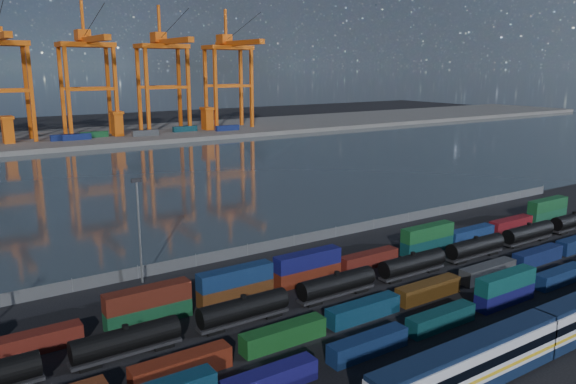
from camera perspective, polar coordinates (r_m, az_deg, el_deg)
ground at (r=85.71m, az=11.38°, el=-10.24°), size 700.00×700.00×0.00m
harbor_water at (r=173.05m, az=-13.91°, el=1.31°), size 700.00×700.00×0.00m
far_quay at (r=273.01m, az=-21.53°, el=5.06°), size 700.00×70.00×2.00m
container_row_south at (r=64.09m, az=2.99°, el=-16.48°), size 139.17×2.20×4.68m
container_row_mid at (r=76.92m, az=7.57°, el=-11.85°), size 139.96×2.29×2.44m
container_row_north at (r=88.09m, az=1.98°, el=-7.87°), size 140.35×2.32×4.94m
tanker_string at (r=92.84m, az=12.53°, el=-7.15°), size 136.93×2.78×3.98m
waterfront_fence at (r=105.60m, az=0.60°, el=-4.97°), size 160.12×0.12×2.20m
yard_light_mast at (r=88.64m, az=-14.89°, el=-3.28°), size 1.60×0.40×16.60m
gantry_cranes at (r=263.19m, az=-23.49°, el=12.59°), size 198.40×44.93×60.85m
quay_containers at (r=256.45m, az=-23.26°, el=5.00°), size 172.58×10.99×2.60m
straddle_carriers at (r=262.04m, az=-21.71°, el=6.27°), size 140.00×7.00×11.10m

